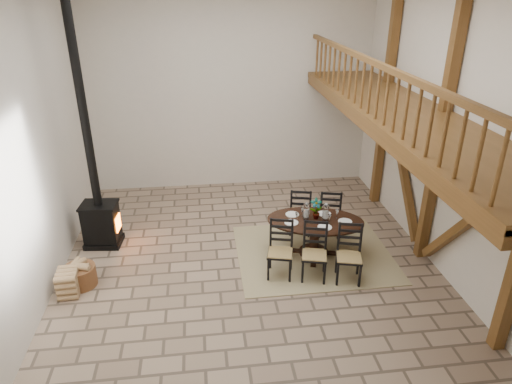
{
  "coord_description": "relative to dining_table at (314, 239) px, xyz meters",
  "views": [
    {
      "loc": [
        -0.82,
        -7.2,
        4.93
      ],
      "look_at": [
        0.16,
        0.4,
        1.38
      ],
      "focal_mm": 32.0,
      "sensor_mm": 36.0,
      "label": 1
    }
  ],
  "objects": [
    {
      "name": "ground",
      "position": [
        -1.27,
        -0.19,
        -0.42
      ],
      "size": [
        8.0,
        8.0,
        0.0
      ],
      "primitive_type": "plane",
      "color": "gray",
      "rests_on": "ground"
    },
    {
      "name": "room_shell",
      "position": [
        -0.08,
        -0.19,
        2.6
      ],
      "size": [
        7.02,
        8.02,
        5.01
      ],
      "color": "beige",
      "rests_on": "ground"
    },
    {
      "name": "rug",
      "position": [
        0.03,
        0.11,
        -0.41
      ],
      "size": [
        3.0,
        2.5,
        0.02
      ],
      "primitive_type": "cube",
      "color": "#9D8C65",
      "rests_on": "ground"
    },
    {
      "name": "dining_table",
      "position": [
        0.0,
        0.0,
        0.0
      ],
      "size": [
        2.1,
        2.33,
        1.19
      ],
      "rotation": [
        0.0,
        0.0,
        -0.25
      ],
      "color": "black",
      "rests_on": "ground"
    },
    {
      "name": "wood_stove",
      "position": [
        -4.15,
        1.03,
        0.69
      ],
      "size": [
        0.77,
        0.62,
        5.0
      ],
      "rotation": [
        0.0,
        0.0,
        -0.1
      ],
      "color": "black",
      "rests_on": "ground"
    },
    {
      "name": "log_basket",
      "position": [
        -4.33,
        -0.35,
        -0.22
      ],
      "size": [
        0.56,
        0.56,
        0.47
      ],
      "rotation": [
        0.0,
        0.0,
        0.24
      ],
      "color": "brown",
      "rests_on": "ground"
    },
    {
      "name": "log_stack",
      "position": [
        -4.46,
        -0.6,
        -0.18
      ],
      "size": [
        0.37,
        0.49,
        0.47
      ],
      "rotation": [
        0.0,
        0.0,
        0.06
      ],
      "color": "tan",
      "rests_on": "ground"
    }
  ]
}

